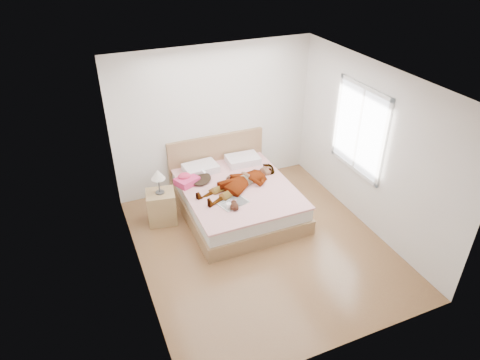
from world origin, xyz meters
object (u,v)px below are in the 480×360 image
(phone, at_px, (203,171))
(plush_toy, at_px, (234,205))
(woman, at_px, (240,180))
(magazine, at_px, (233,203))
(coffee_mug, at_px, (229,206))
(towel, at_px, (186,180))
(nightstand, at_px, (161,205))
(bed, at_px, (236,196))

(phone, bearing_deg, plush_toy, -100.15)
(woman, distance_m, magazine, 0.53)
(magazine, relative_size, coffee_mug, 4.06)
(plush_toy, bearing_deg, coffee_mug, 154.35)
(towel, bearing_deg, plush_toy, -64.80)
(towel, relative_size, plush_toy, 2.02)
(towel, distance_m, plush_toy, 1.08)
(plush_toy, height_order, nightstand, nightstand)
(phone, xyz_separation_m, bed, (0.45, -0.33, -0.41))
(phone, distance_m, coffee_mug, 0.95)
(bed, distance_m, magazine, 0.60)
(phone, xyz_separation_m, towel, (-0.30, 0.01, -0.10))
(magazine, bearing_deg, towel, 121.10)
(phone, distance_m, towel, 0.32)
(woman, xyz_separation_m, nightstand, (-1.29, 0.24, -0.30))
(woman, height_order, bed, bed)
(phone, height_order, coffee_mug, phone)
(bed, distance_m, nightstand, 1.25)
(magazine, bearing_deg, phone, 103.69)
(magazine, distance_m, coffee_mug, 0.16)
(towel, distance_m, magazine, 0.98)
(coffee_mug, height_order, nightstand, nightstand)
(phone, height_order, nightstand, nightstand)
(phone, height_order, magazine, phone)
(magazine, height_order, nightstand, nightstand)
(woman, bearing_deg, nightstand, -120.01)
(nightstand, bearing_deg, towel, 18.65)
(bed, bearing_deg, woman, -50.33)
(woman, distance_m, towel, 0.90)
(towel, relative_size, coffee_mug, 3.55)
(coffee_mug, xyz_separation_m, nightstand, (-0.88, 0.78, -0.23))
(magazine, height_order, coffee_mug, coffee_mug)
(woman, relative_size, bed, 0.75)
(woman, distance_m, plush_toy, 0.67)
(coffee_mug, bearing_deg, magazine, 43.50)
(coffee_mug, bearing_deg, nightstand, 138.46)
(phone, relative_size, coffee_mug, 0.74)
(magazine, bearing_deg, coffee_mug, -136.50)
(woman, bearing_deg, coffee_mug, -57.00)
(plush_toy, bearing_deg, woman, 59.09)
(woman, xyz_separation_m, phone, (-0.50, 0.40, 0.07))
(plush_toy, bearing_deg, bed, 65.75)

